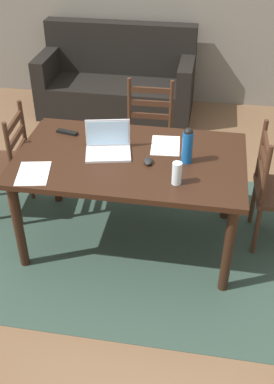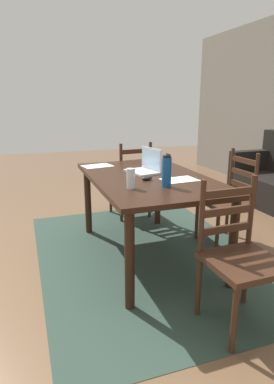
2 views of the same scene
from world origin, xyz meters
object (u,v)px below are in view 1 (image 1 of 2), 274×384
(laptop, at_px, (108,145))
(computer_mouse, at_px, (148,161))
(drinking_glass, at_px, (177,173))
(tv_remote, at_px, (67,132))
(chair_far_head, at_px, (148,137))
(water_bottle, at_px, (187,145))
(dining_table, at_px, (130,167))
(chair_left_far, at_px, (2,165))
(couch, at_px, (118,82))

(laptop, xyz_separation_m, computer_mouse, (0.31, -0.11, -0.04))
(drinking_glass, height_order, computer_mouse, drinking_glass)
(computer_mouse, xyz_separation_m, tv_remote, (-0.69, 0.33, -0.01))
(computer_mouse, bearing_deg, tv_remote, 145.25)
(chair_far_head, height_order, water_bottle, water_bottle)
(chair_far_head, xyz_separation_m, water_bottle, (0.40, -0.87, 0.45))
(chair_far_head, bearing_deg, laptop, -101.67)
(water_bottle, xyz_separation_m, drinking_glass, (-0.04, -0.28, -0.06))
(drinking_glass, bearing_deg, dining_table, 142.09)
(dining_table, height_order, laptop, laptop)
(dining_table, bearing_deg, drinking_glass, -37.91)
(chair_far_head, height_order, chair_left_far, same)
(water_bottle, height_order, tv_remote, water_bottle)
(dining_table, relative_size, chair_far_head, 1.73)
(dining_table, height_order, drinking_glass, drinking_glass)
(dining_table, height_order, chair_left_far, chair_left_far)
(water_bottle, height_order, drinking_glass, water_bottle)
(computer_mouse, height_order, tv_remote, computer_mouse)
(couch, bearing_deg, chair_left_far, -103.60)
(dining_table, bearing_deg, laptop, 164.28)
(drinking_glass, bearing_deg, computer_mouse, 135.27)
(drinking_glass, bearing_deg, chair_left_far, 161.88)
(couch, xyz_separation_m, laptop, (0.42, -2.31, 0.47))
(water_bottle, relative_size, tv_remote, 1.55)
(dining_table, xyz_separation_m, drinking_glass, (0.36, -0.28, 0.17))
(chair_far_head, xyz_separation_m, laptop, (-0.17, -0.82, 0.37))
(chair_left_far, height_order, water_bottle, water_bottle)
(laptop, bearing_deg, chair_far_head, 78.33)
(drinking_glass, bearing_deg, tv_remote, 148.89)
(dining_table, xyz_separation_m, chair_far_head, (-0.00, 0.87, -0.22))
(chair_far_head, distance_m, water_bottle, 1.06)
(dining_table, distance_m, drinking_glass, 0.48)
(computer_mouse, bearing_deg, laptop, 151.29)
(chair_left_far, relative_size, couch, 0.53)
(chair_far_head, bearing_deg, tv_remote, -132.33)
(laptop, relative_size, tv_remote, 2.12)
(water_bottle, bearing_deg, chair_far_head, 114.79)
(tv_remote, bearing_deg, drinking_glass, -108.44)
(tv_remote, bearing_deg, computer_mouse, -102.99)
(drinking_glass, bearing_deg, water_bottle, 81.12)
(dining_table, height_order, chair_far_head, chair_far_head)
(drinking_glass, bearing_deg, laptop, 148.26)
(chair_far_head, bearing_deg, computer_mouse, -81.41)
(chair_far_head, distance_m, laptop, 0.91)
(drinking_glass, xyz_separation_m, tv_remote, (-0.90, 0.55, -0.07))
(couch, height_order, tv_remote, couch)
(chair_left_far, bearing_deg, drinking_glass, -18.12)
(computer_mouse, bearing_deg, couch, 97.60)
(laptop, height_order, computer_mouse, laptop)
(chair_far_head, bearing_deg, couch, 111.43)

